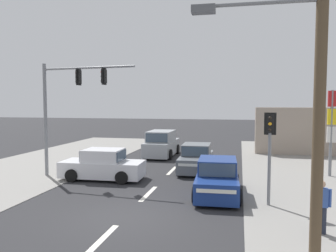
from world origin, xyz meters
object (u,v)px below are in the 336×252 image
(traffic_signal_mast, at_px, (66,99))
(pedestal_signal_right_kerb, at_px, (270,143))
(utility_pole_foreground_right, at_px, (313,70))
(suv_receding_far, at_px, (162,144))
(sedan_oncoming_near, at_px, (196,159))
(pedestrian_at_kerb, at_px, (321,204))
(sedan_kerbside_parked, at_px, (103,166))
(sedan_crossing_left, at_px, (217,179))

(traffic_signal_mast, distance_m, pedestal_signal_right_kerb, 10.52)
(utility_pole_foreground_right, xyz_separation_m, suv_receding_far, (-7.22, 15.52, -3.75))
(traffic_signal_mast, bearing_deg, sedan_oncoming_near, 25.79)
(pedestal_signal_right_kerb, height_order, pedestrian_at_kerb, pedestal_signal_right_kerb)
(pedestal_signal_right_kerb, xyz_separation_m, sedan_kerbside_parked, (-7.97, 2.73, -1.71))
(suv_receding_far, bearing_deg, pedestal_signal_right_kerb, -57.46)
(pedestrian_at_kerb, bearing_deg, sedan_kerbside_parked, 150.39)
(utility_pole_foreground_right, relative_size, pedestal_signal_right_kerb, 2.41)
(sedan_crossing_left, distance_m, sedan_kerbside_parked, 6.18)
(traffic_signal_mast, distance_m, sedan_kerbside_parked, 4.00)
(traffic_signal_mast, relative_size, pedestal_signal_right_kerb, 1.69)
(sedan_oncoming_near, relative_size, sedan_kerbside_parked, 1.00)
(utility_pole_foreground_right, xyz_separation_m, sedan_oncoming_near, (-4.01, 10.82, -3.93))
(suv_receding_far, xyz_separation_m, sedan_kerbside_parked, (-1.22, -7.85, -0.18))
(pedestal_signal_right_kerb, bearing_deg, utility_pole_foreground_right, -84.63)
(sedan_crossing_left, bearing_deg, pedestal_signal_right_kerb, -28.27)
(utility_pole_foreground_right, distance_m, traffic_signal_mast, 13.01)
(pedestrian_at_kerb, bearing_deg, sedan_crossing_left, 132.37)
(traffic_signal_mast, relative_size, sedan_oncoming_near, 1.40)
(suv_receding_far, bearing_deg, sedan_crossing_left, -63.49)
(sedan_oncoming_near, bearing_deg, traffic_signal_mast, -154.21)
(sedan_crossing_left, bearing_deg, suv_receding_far, 116.51)
(sedan_kerbside_parked, distance_m, pedestrian_at_kerb, 10.64)
(traffic_signal_mast, height_order, suv_receding_far, traffic_signal_mast)
(suv_receding_far, distance_m, sedan_kerbside_parked, 7.94)
(pedestal_signal_right_kerb, bearing_deg, suv_receding_far, 122.54)
(sedan_kerbside_parked, bearing_deg, suv_receding_far, 81.14)
(traffic_signal_mast, height_order, pedestrian_at_kerb, traffic_signal_mast)
(sedan_crossing_left, distance_m, sedan_oncoming_near, 5.04)
(utility_pole_foreground_right, distance_m, sedan_kerbside_parked, 12.06)
(utility_pole_foreground_right, bearing_deg, pedestrian_at_kerb, 71.38)
(traffic_signal_mast, height_order, sedan_oncoming_near, traffic_signal_mast)
(pedestal_signal_right_kerb, bearing_deg, pedestrian_at_kerb, -63.17)
(utility_pole_foreground_right, xyz_separation_m, traffic_signal_mast, (-10.47, 7.70, -0.49))
(sedan_kerbside_parked, bearing_deg, sedan_oncoming_near, 35.45)
(suv_receding_far, relative_size, sedan_oncoming_near, 1.06)
(pedestal_signal_right_kerb, xyz_separation_m, pedestrian_at_kerb, (1.28, -2.53, -1.49))
(pedestal_signal_right_kerb, bearing_deg, traffic_signal_mast, 164.55)
(suv_receding_far, xyz_separation_m, pedestrian_at_kerb, (8.03, -13.11, 0.04))
(pedestal_signal_right_kerb, relative_size, sedan_oncoming_near, 0.83)
(traffic_signal_mast, relative_size, sedan_crossing_left, 1.39)
(sedan_oncoming_near, height_order, pedestrian_at_kerb, pedestrian_at_kerb)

